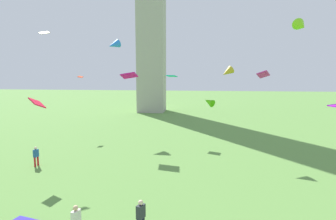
{
  "coord_description": "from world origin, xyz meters",
  "views": [
    {
      "loc": [
        3.85,
        -5.99,
        8.24
      ],
      "look_at": [
        1.03,
        19.12,
        4.8
      ],
      "focal_mm": 29.54,
      "sensor_mm": 36.0,
      "label": 1
    }
  ],
  "objects_px": {
    "kite_flying_3": "(129,76)",
    "kite_flying_6": "(227,72)",
    "kite_flying_8": "(172,76)",
    "kite_flying_10": "(44,33)",
    "person_2": "(36,155)",
    "kite_flying_5": "(114,45)",
    "kite_flying_0": "(263,74)",
    "kite_flying_7": "(209,102)",
    "kite_flying_9": "(37,103)",
    "person_1": "(141,215)",
    "kite_flying_1": "(80,77)",
    "kite_flying_4": "(301,26)"
  },
  "relations": [
    {
      "from": "kite_flying_3",
      "to": "kite_flying_5",
      "type": "distance_m",
      "value": 9.61
    },
    {
      "from": "kite_flying_0",
      "to": "person_2",
      "type": "bearing_deg",
      "value": -38.56
    },
    {
      "from": "kite_flying_6",
      "to": "kite_flying_10",
      "type": "relative_size",
      "value": 1.68
    },
    {
      "from": "kite_flying_1",
      "to": "kite_flying_3",
      "type": "height_order",
      "value": "kite_flying_3"
    },
    {
      "from": "kite_flying_5",
      "to": "kite_flying_1",
      "type": "bearing_deg",
      "value": -115.09
    },
    {
      "from": "person_2",
      "to": "kite_flying_7",
      "type": "relative_size",
      "value": 0.94
    },
    {
      "from": "kite_flying_8",
      "to": "kite_flying_9",
      "type": "xyz_separation_m",
      "value": [
        -9.71,
        -13.68,
        -2.02
      ]
    },
    {
      "from": "person_2",
      "to": "kite_flying_5",
      "type": "xyz_separation_m",
      "value": [
        2.51,
        15.45,
        11.0
      ]
    },
    {
      "from": "person_1",
      "to": "kite_flying_7",
      "type": "height_order",
      "value": "kite_flying_7"
    },
    {
      "from": "kite_flying_1",
      "to": "kite_flying_8",
      "type": "relative_size",
      "value": 0.6
    },
    {
      "from": "kite_flying_3",
      "to": "kite_flying_9",
      "type": "xyz_separation_m",
      "value": [
        -5.47,
        -8.86,
        -2.12
      ]
    },
    {
      "from": "kite_flying_1",
      "to": "kite_flying_0",
      "type": "bearing_deg",
      "value": -103.38
    },
    {
      "from": "kite_flying_8",
      "to": "kite_flying_4",
      "type": "bearing_deg",
      "value": 15.21
    },
    {
      "from": "kite_flying_4",
      "to": "kite_flying_7",
      "type": "xyz_separation_m",
      "value": [
        -9.68,
        4.38,
        -8.93
      ]
    },
    {
      "from": "person_1",
      "to": "kite_flying_1",
      "type": "distance_m",
      "value": 27.19
    },
    {
      "from": "kite_flying_6",
      "to": "kite_flying_1",
      "type": "bearing_deg",
      "value": -140.37
    },
    {
      "from": "person_2",
      "to": "kite_flying_0",
      "type": "distance_m",
      "value": 24.46
    },
    {
      "from": "kite_flying_7",
      "to": "kite_flying_6",
      "type": "bearing_deg",
      "value": 54.74
    },
    {
      "from": "kite_flying_0",
      "to": "kite_flying_7",
      "type": "distance_m",
      "value": 8.5
    },
    {
      "from": "kite_flying_3",
      "to": "kite_flying_6",
      "type": "xyz_separation_m",
      "value": [
        10.5,
        -0.85,
        0.36
      ]
    },
    {
      "from": "kite_flying_5",
      "to": "person_2",
      "type": "bearing_deg",
      "value": -57.08
    },
    {
      "from": "kite_flying_0",
      "to": "kite_flying_3",
      "type": "distance_m",
      "value": 14.88
    },
    {
      "from": "kite_flying_8",
      "to": "kite_flying_9",
      "type": "bearing_deg",
      "value": -101.58
    },
    {
      "from": "kite_flying_9",
      "to": "kite_flying_7",
      "type": "bearing_deg",
      "value": -94.92
    },
    {
      "from": "person_1",
      "to": "kite_flying_0",
      "type": "relative_size",
      "value": 1.01
    },
    {
      "from": "kite_flying_4",
      "to": "kite_flying_10",
      "type": "height_order",
      "value": "kite_flying_4"
    },
    {
      "from": "kite_flying_8",
      "to": "kite_flying_10",
      "type": "height_order",
      "value": "kite_flying_10"
    },
    {
      "from": "kite_flying_0",
      "to": "kite_flying_5",
      "type": "height_order",
      "value": "kite_flying_5"
    },
    {
      "from": "kite_flying_3",
      "to": "kite_flying_8",
      "type": "height_order",
      "value": "kite_flying_3"
    },
    {
      "from": "kite_flying_1",
      "to": "kite_flying_9",
      "type": "xyz_separation_m",
      "value": [
        2.77,
        -14.8,
        -1.88
      ]
    },
    {
      "from": "kite_flying_4",
      "to": "kite_flying_6",
      "type": "bearing_deg",
      "value": -161.48
    },
    {
      "from": "kite_flying_8",
      "to": "kite_flying_7",
      "type": "bearing_deg",
      "value": 48.78
    },
    {
      "from": "kite_flying_4",
      "to": "kite_flying_5",
      "type": "distance_m",
      "value": 23.31
    },
    {
      "from": "kite_flying_3",
      "to": "kite_flying_4",
      "type": "xyz_separation_m",
      "value": [
        18.66,
        2.65,
        5.4
      ]
    },
    {
      "from": "kite_flying_9",
      "to": "kite_flying_0",
      "type": "bearing_deg",
      "value": -114.46
    },
    {
      "from": "person_1",
      "to": "kite_flying_3",
      "type": "distance_m",
      "value": 18.93
    },
    {
      "from": "person_1",
      "to": "kite_flying_6",
      "type": "relative_size",
      "value": 1.12
    },
    {
      "from": "kite_flying_0",
      "to": "kite_flying_6",
      "type": "bearing_deg",
      "value": -29.46
    },
    {
      "from": "kite_flying_6",
      "to": "person_2",
      "type": "bearing_deg",
      "value": -98.42
    },
    {
      "from": "person_1",
      "to": "kite_flying_6",
      "type": "bearing_deg",
      "value": -176.26
    },
    {
      "from": "kite_flying_3",
      "to": "kite_flying_10",
      "type": "distance_m",
      "value": 9.28
    },
    {
      "from": "person_2",
      "to": "kite_flying_0",
      "type": "height_order",
      "value": "kite_flying_0"
    },
    {
      "from": "kite_flying_0",
      "to": "kite_flying_5",
      "type": "xyz_separation_m",
      "value": [
        -18.8,
        5.72,
        3.97
      ]
    },
    {
      "from": "kite_flying_0",
      "to": "kite_flying_3",
      "type": "height_order",
      "value": "kite_flying_0"
    },
    {
      "from": "person_2",
      "to": "kite_flying_3",
      "type": "relative_size",
      "value": 0.93
    },
    {
      "from": "person_2",
      "to": "kite_flying_5",
      "type": "distance_m",
      "value": 19.13
    },
    {
      "from": "kite_flying_3",
      "to": "kite_flying_7",
      "type": "xyz_separation_m",
      "value": [
        8.98,
        7.04,
        -3.53
      ]
    },
    {
      "from": "person_2",
      "to": "kite_flying_8",
      "type": "xyz_separation_m",
      "value": [
        10.81,
        12.58,
        6.8
      ]
    },
    {
      "from": "kite_flying_8",
      "to": "kite_flying_10",
      "type": "distance_m",
      "value": 15.15
    },
    {
      "from": "kite_flying_1",
      "to": "kite_flying_5",
      "type": "relative_size",
      "value": 0.42
    }
  ]
}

